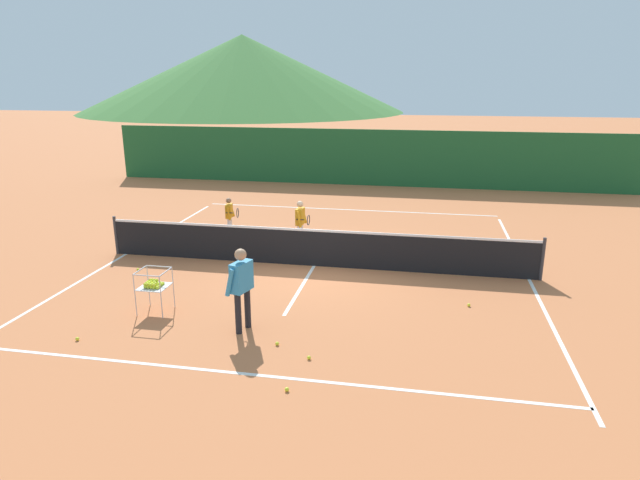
{
  "coord_description": "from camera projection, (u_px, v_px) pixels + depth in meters",
  "views": [
    {
      "loc": [
        2.63,
        -13.01,
        4.64
      ],
      "look_at": [
        0.25,
        -0.53,
        0.86
      ],
      "focal_mm": 30.76,
      "sensor_mm": 36.0,
      "label": 1
    }
  ],
  "objects": [
    {
      "name": "tennis_ball_0",
      "position": [
        309.0,
        358.0,
        9.37
      ],
      "size": [
        0.07,
        0.07,
        0.07
      ],
      "primitive_type": "sphere",
      "color": "yellow",
      "rests_on": "ground"
    },
    {
      "name": "windscreen_fence",
      "position": [
        364.0,
        158.0,
        24.22
      ],
      "size": [
        23.09,
        0.08,
        2.47
      ],
      "primitive_type": "cube",
      "color": "#1E5B2D",
      "rests_on": "ground"
    },
    {
      "name": "tennis_ball_6",
      "position": [
        138.0,
        269.0,
        13.68
      ],
      "size": [
        0.07,
        0.07,
        0.07
      ],
      "primitive_type": "sphere",
      "color": "yellow",
      "rests_on": "ground"
    },
    {
      "name": "instructor",
      "position": [
        241.0,
        282.0,
        10.21
      ],
      "size": [
        0.44,
        0.81,
        1.63
      ],
      "color": "black",
      "rests_on": "ground"
    },
    {
      "name": "tennis_ball_5",
      "position": [
        277.0,
        344.0,
        9.86
      ],
      "size": [
        0.07,
        0.07,
        0.07
      ],
      "primitive_type": "sphere",
      "color": "yellow",
      "rests_on": "ground"
    },
    {
      "name": "line_sideline_east",
      "position": [
        529.0,
        279.0,
        13.1
      ],
      "size": [
        0.08,
        11.77,
        0.01
      ],
      "primitive_type": "cube",
      "color": "white",
      "rests_on": "ground"
    },
    {
      "name": "line_sideline_west",
      "position": [
        126.0,
        254.0,
        14.98
      ],
      "size": [
        0.08,
        11.77,
        0.01
      ],
      "primitive_type": "cube",
      "color": "white",
      "rests_on": "ground"
    },
    {
      "name": "tennis_ball_2",
      "position": [
        287.0,
        389.0,
        8.42
      ],
      "size": [
        0.07,
        0.07,
        0.07
      ],
      "primitive_type": "sphere",
      "color": "yellow",
      "rests_on": "ground"
    },
    {
      "name": "ground_plane",
      "position": [
        314.0,
        266.0,
        14.04
      ],
      "size": [
        120.0,
        120.0,
        0.0
      ],
      "primitive_type": "plane",
      "color": "#C67042"
    },
    {
      "name": "tennis_ball_1",
      "position": [
        469.0,
        305.0,
        11.54
      ],
      "size": [
        0.07,
        0.07,
        0.07
      ],
      "primitive_type": "sphere",
      "color": "yellow",
      "rests_on": "ground"
    },
    {
      "name": "line_baseline_near",
      "position": [
        248.0,
        374.0,
        8.91
      ],
      "size": [
        10.5,
        0.08,
        0.01
      ],
      "primitive_type": "cube",
      "color": "white",
      "rests_on": "ground"
    },
    {
      "name": "line_service_center",
      "position": [
        314.0,
        266.0,
        14.04
      ],
      "size": [
        0.08,
        6.25,
        0.01
      ],
      "primitive_type": "cube",
      "color": "white",
      "rests_on": "ground"
    },
    {
      "name": "tennis_ball_4",
      "position": [
        77.0,
        339.0,
        10.04
      ],
      "size": [
        0.07,
        0.07,
        0.07
      ],
      "primitive_type": "sphere",
      "color": "yellow",
      "rests_on": "ground"
    },
    {
      "name": "tennis_net",
      "position": [
        314.0,
        247.0,
        13.9
      ],
      "size": [
        11.07,
        0.08,
        1.05
      ],
      "color": "#333338",
      "rests_on": "ground"
    },
    {
      "name": "hill_0",
      "position": [
        243.0,
        74.0,
        76.46
      ],
      "size": [
        44.86,
        44.86,
        10.32
      ],
      "primitive_type": "cone",
      "color": "#427A38",
      "rests_on": "ground"
    },
    {
      "name": "line_baseline_far",
      "position": [
        348.0,
        210.0,
        20.0
      ],
      "size": [
        10.5,
        0.08,
        0.01
      ],
      "primitive_type": "cube",
      "color": "white",
      "rests_on": "ground"
    },
    {
      "name": "student_1",
      "position": [
        301.0,
        220.0,
        15.4
      ],
      "size": [
        0.41,
        0.65,
        1.33
      ],
      "color": "silver",
      "rests_on": "ground"
    },
    {
      "name": "ball_cart",
      "position": [
        153.0,
        284.0,
        11.13
      ],
      "size": [
        0.58,
        0.58,
        0.9
      ],
      "color": "#B7B7BC",
      "rests_on": "ground"
    },
    {
      "name": "student_0",
      "position": [
        230.0,
        213.0,
        16.43
      ],
      "size": [
        0.46,
        0.56,
        1.19
      ],
      "color": "silver",
      "rests_on": "ground"
    }
  ]
}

